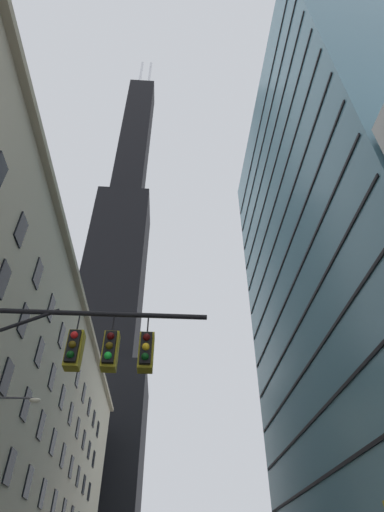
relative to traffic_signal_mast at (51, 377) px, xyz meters
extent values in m
cube|color=tan|center=(-7.28, 29.84, 21.80)|extent=(0.70, 75.89, 0.60)
cube|color=black|center=(-7.48, 20.89, 2.25)|extent=(0.14, 1.40, 2.20)
cube|color=black|center=(-7.48, 25.89, 2.25)|extent=(0.14, 1.40, 2.20)
cube|color=black|center=(-7.48, 30.89, 2.25)|extent=(0.14, 1.40, 2.20)
cube|color=black|center=(-7.48, 35.89, 2.25)|extent=(0.14, 1.40, 2.20)
cube|color=black|center=(-7.48, 40.89, 2.25)|extent=(0.14, 1.40, 2.20)
cube|color=black|center=(-7.48, 15.89, 6.45)|extent=(0.14, 1.40, 2.20)
cube|color=black|center=(-7.48, 20.89, 6.45)|extent=(0.14, 1.40, 2.20)
cube|color=black|center=(-7.48, 25.89, 6.45)|extent=(0.14, 1.40, 2.20)
cube|color=black|center=(-7.48, 30.89, 6.45)|extent=(0.14, 1.40, 2.20)
cube|color=black|center=(-7.48, 35.89, 6.45)|extent=(0.14, 1.40, 2.20)
cube|color=black|center=(-7.48, 40.89, 6.45)|extent=(0.14, 1.40, 2.20)
cube|color=black|center=(-7.48, 45.89, 6.45)|extent=(0.14, 1.40, 2.20)
cube|color=black|center=(-7.48, 50.89, 6.45)|extent=(0.14, 1.40, 2.20)
cube|color=black|center=(-7.48, 55.89, 6.45)|extent=(0.14, 1.40, 2.20)
cube|color=black|center=(-7.48, 10.89, 10.65)|extent=(0.14, 1.40, 2.20)
cube|color=black|center=(-7.48, 15.89, 10.65)|extent=(0.14, 1.40, 2.20)
cube|color=black|center=(-7.48, 20.89, 10.65)|extent=(0.14, 1.40, 2.20)
cube|color=black|center=(-7.48, 25.89, 10.65)|extent=(0.14, 1.40, 2.20)
cube|color=black|center=(-7.48, 30.89, 10.65)|extent=(0.14, 1.40, 2.20)
cube|color=black|center=(-7.48, 35.89, 10.65)|extent=(0.14, 1.40, 2.20)
cube|color=black|center=(-7.48, 40.89, 10.65)|extent=(0.14, 1.40, 2.20)
cube|color=black|center=(-7.48, 45.89, 10.65)|extent=(0.14, 1.40, 2.20)
cube|color=black|center=(-7.48, 50.89, 10.65)|extent=(0.14, 1.40, 2.20)
cube|color=black|center=(-7.48, 55.89, 10.65)|extent=(0.14, 1.40, 2.20)
cube|color=black|center=(-7.48, 10.89, 14.85)|extent=(0.14, 1.40, 2.20)
cube|color=black|center=(-7.48, 15.89, 14.85)|extent=(0.14, 1.40, 2.20)
cube|color=black|center=(-7.48, 20.89, 14.85)|extent=(0.14, 1.40, 2.20)
cube|color=black|center=(-7.48, 25.89, 14.85)|extent=(0.14, 1.40, 2.20)
cube|color=black|center=(-7.48, 30.89, 14.85)|extent=(0.14, 1.40, 2.20)
cube|color=black|center=(-7.48, 35.89, 14.85)|extent=(0.14, 1.40, 2.20)
cube|color=black|center=(-7.48, 40.89, 14.85)|extent=(0.14, 1.40, 2.20)
cube|color=black|center=(-7.48, 45.89, 14.85)|extent=(0.14, 1.40, 2.20)
cube|color=black|center=(-7.48, 50.89, 14.85)|extent=(0.14, 1.40, 2.20)
cube|color=black|center=(-7.48, 55.89, 14.85)|extent=(0.14, 1.40, 2.20)
cube|color=black|center=(-13.75, 87.04, 15.00)|extent=(23.62, 23.62, 41.90)
cube|color=black|center=(-13.75, 87.04, 66.42)|extent=(16.53, 16.53, 60.94)
cube|color=black|center=(-13.75, 87.04, 134.98)|extent=(10.63, 10.63, 76.18)
cylinder|color=silver|center=(-15.88, 87.04, 186.98)|extent=(1.20, 1.20, 27.83)
cylinder|color=silver|center=(-11.63, 87.04, 186.98)|extent=(1.20, 1.20, 27.83)
cube|color=teal|center=(22.76, 21.46, 23.16)|extent=(16.59, 35.75, 58.24)
cube|color=black|center=(14.43, 21.46, 2.05)|extent=(0.12, 34.75, 0.24)
cube|color=black|center=(14.43, 21.46, 6.05)|extent=(0.12, 34.75, 0.24)
cube|color=black|center=(14.43, 21.46, 10.05)|extent=(0.12, 34.75, 0.24)
cube|color=black|center=(14.43, 21.46, 14.05)|extent=(0.12, 34.75, 0.24)
cube|color=black|center=(14.43, 21.46, 18.05)|extent=(0.12, 34.75, 0.24)
cube|color=black|center=(14.43, 21.46, 22.05)|extent=(0.12, 34.75, 0.24)
cube|color=black|center=(14.43, 21.46, 26.05)|extent=(0.12, 34.75, 0.24)
cube|color=black|center=(14.43, 21.46, 30.05)|extent=(0.12, 34.75, 0.24)
cube|color=black|center=(14.43, 21.46, 34.05)|extent=(0.12, 34.75, 0.24)
cube|color=black|center=(14.43, 21.46, 38.05)|extent=(0.12, 34.75, 0.24)
cube|color=black|center=(14.43, 21.46, 42.05)|extent=(0.12, 34.75, 0.24)
cube|color=black|center=(14.43, 21.46, 46.05)|extent=(0.12, 34.75, 0.24)
cylinder|color=black|center=(0.50, -0.05, 1.85)|extent=(6.97, 0.14, 0.14)
cylinder|color=black|center=(-1.59, -0.05, 1.25)|extent=(2.87, 0.10, 1.45)
cylinder|color=black|center=(0.41, -0.05, 1.55)|extent=(0.04, 0.04, 0.60)
cube|color=black|center=(0.41, -0.05, 0.80)|extent=(0.30, 0.30, 0.90)
cube|color=olive|center=(0.41, 0.12, 0.80)|extent=(0.40, 0.40, 1.04)
sphere|color=red|center=(0.41, -0.21, 1.08)|extent=(0.20, 0.20, 0.20)
sphere|color=#4B3A08|center=(0.41, -0.21, 0.80)|extent=(0.20, 0.20, 0.20)
sphere|color=#083D10|center=(0.41, -0.21, 0.52)|extent=(0.20, 0.20, 0.20)
cylinder|color=black|center=(1.37, -0.05, 1.55)|extent=(0.04, 0.04, 0.60)
cube|color=black|center=(1.37, -0.05, 0.80)|extent=(0.30, 0.30, 0.90)
cube|color=olive|center=(1.37, 0.12, 0.80)|extent=(0.40, 0.40, 1.04)
sphere|color=#450808|center=(1.37, -0.21, 1.08)|extent=(0.20, 0.20, 0.20)
sphere|color=#4B3A08|center=(1.37, -0.21, 0.80)|extent=(0.20, 0.20, 0.20)
sphere|color=green|center=(1.37, -0.21, 0.52)|extent=(0.20, 0.20, 0.20)
cylinder|color=black|center=(2.33, -0.05, 1.55)|extent=(0.04, 0.04, 0.60)
cube|color=black|center=(2.33, -0.05, 0.80)|extent=(0.30, 0.30, 0.90)
cube|color=olive|center=(2.33, 0.12, 0.80)|extent=(0.40, 0.40, 1.04)
sphere|color=#450808|center=(2.33, -0.21, 1.08)|extent=(0.20, 0.20, 0.20)
sphere|color=yellow|center=(2.33, -0.21, 0.80)|extent=(0.20, 0.20, 0.20)
sphere|color=#083D10|center=(2.33, -0.21, 0.52)|extent=(0.20, 0.20, 0.20)
cylinder|color=#47474C|center=(-4.48, 9.87, 2.97)|extent=(2.18, 0.10, 0.10)
ellipsoid|color=#EFE5C6|center=(-3.39, 9.87, 2.87)|extent=(0.56, 0.32, 0.24)
camera|label=1|loc=(2.93, -10.05, -4.14)|focal=28.45mm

